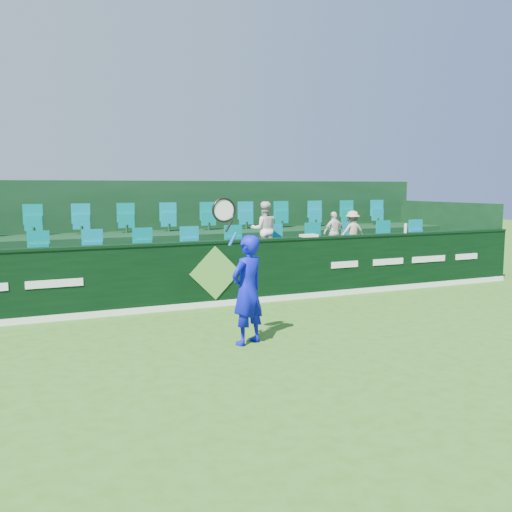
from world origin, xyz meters
name	(u,v)px	position (x,y,z in m)	size (l,w,h in m)	color
ground	(309,359)	(0.00, 0.00, 0.00)	(60.00, 60.00, 0.00)	#316718
sponsor_hoarding	(214,273)	(0.00, 4.00, 0.67)	(16.00, 0.25, 1.35)	black
stand_tier_front	(197,279)	(0.00, 5.10, 0.40)	(16.00, 2.00, 0.80)	black
stand_tier_back	(173,258)	(0.00, 7.00, 0.65)	(16.00, 1.80, 1.30)	black
stand_rear	(168,234)	(0.00, 7.44, 1.22)	(16.00, 4.10, 2.60)	black
seat_row_front	(191,246)	(0.00, 5.50, 1.10)	(13.50, 0.50, 0.60)	#047A8F
seat_row_back	(169,220)	(0.00, 7.30, 1.60)	(13.50, 0.50, 0.60)	#047A8F
tennis_player	(247,289)	(-0.49, 1.09, 0.87)	(1.05, 0.63, 2.36)	#0C10CD
spectator_left	(264,230)	(1.67, 5.12, 1.45)	(0.63, 0.49, 1.30)	silver
spectator_middle	(334,233)	(3.58, 5.12, 1.32)	(0.61, 0.25, 1.03)	white
spectator_right	(352,232)	(4.11, 5.12, 1.32)	(0.67, 0.39, 1.04)	tan
towel	(309,236)	(2.23, 4.00, 1.38)	(0.36, 0.23, 0.05)	silver
drinks_bottle	(406,228)	(4.86, 4.00, 1.46)	(0.07, 0.07, 0.22)	silver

